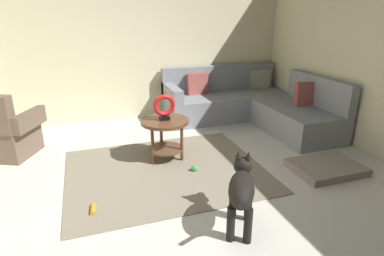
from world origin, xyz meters
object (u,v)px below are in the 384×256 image
armchair (5,133)px  side_table (165,129)px  dog (241,189)px  dog_toy_ball (194,169)px  torus_sculpture (164,107)px  dog_toy_rope (93,209)px  sectional_couch (251,105)px  dog_bed_mat (326,167)px

armchair → side_table: bearing=4.0°
dog → dog_toy_ball: dog is taller
side_table → dog: (0.28, -1.56, -0.04)m
torus_sculpture → dog_toy_rope: size_ratio=2.05×
sectional_couch → dog_toy_rope: size_ratio=14.13×
sectional_couch → dog_bed_mat: 1.95m
sectional_couch → dog_toy_ball: size_ratio=29.52×
dog → dog_toy_ball: 1.17m
dog → dog_toy_ball: size_ratio=10.08×
torus_sculpture → dog: (0.28, -1.56, -0.33)m
side_table → sectional_couch: bearing=29.6°
armchair → dog_toy_ball: (2.19, -1.20, -0.28)m
torus_sculpture → dog_bed_mat: size_ratio=0.41×
armchair → side_table: (1.95, -0.76, 0.09)m
armchair → torus_sculpture: bearing=4.0°
torus_sculpture → sectional_couch: bearing=29.6°
side_table → dog_bed_mat: side_table is taller
torus_sculpture → dog: bearing=-79.9°
dog → dog_bed_mat: bearing=51.7°
dog → armchair: bearing=162.5°
dog_toy_rope → sectional_couch: bearing=35.1°
armchair → side_table: 2.09m
dog_bed_mat → dog_toy_rope: size_ratio=5.02×
dog_toy_ball → dog_toy_rope: dog_toy_ball is taller
dog → dog_toy_ball: bearing=120.6°
side_table → dog_toy_rope: 1.37m
armchair → dog_toy_rope: size_ratio=6.15×
sectional_couch → torus_sculpture: bearing=-150.4°
dog_bed_mat → dog_toy_ball: size_ratio=10.50×
armchair → dog_toy_rope: bearing=-33.8°
dog_toy_rope → dog: bearing=-28.0°
side_table → dog_toy_ball: bearing=-61.5°
sectional_couch → dog_toy_rope: bearing=-144.9°
armchair → dog_toy_ball: armchair is taller
dog_toy_ball → dog: bearing=-88.0°
side_table → dog_bed_mat: (1.75, -0.93, -0.37)m
sectional_couch → dog_bed_mat: sectional_couch is taller
dog_bed_mat → side_table: bearing=151.9°
side_table → torus_sculpture: torus_sculpture is taller
armchair → dog: bearing=-20.9°
dog_bed_mat → dog_toy_rope: 2.70m
sectional_couch → dog_toy_ball: (-1.52, -1.44, -0.25)m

